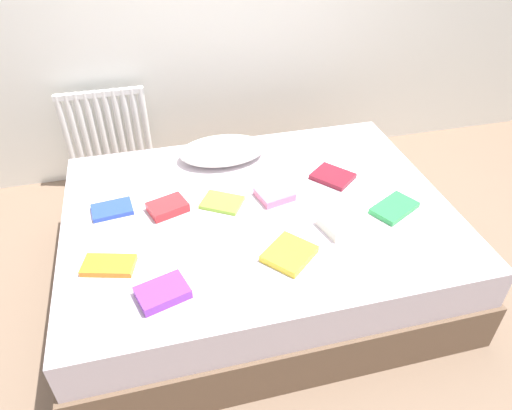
% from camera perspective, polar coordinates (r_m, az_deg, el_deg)
% --- Properties ---
extents(ground_plane, '(8.00, 8.00, 0.00)m').
position_cam_1_polar(ground_plane, '(2.75, 0.26, -8.56)').
color(ground_plane, '#7F6651').
extents(bed, '(2.00, 1.50, 0.50)m').
position_cam_1_polar(bed, '(2.58, 0.27, -4.76)').
color(bed, brown).
rests_on(bed, ground).
extents(radiator, '(0.58, 0.04, 0.60)m').
position_cam_1_polar(radiator, '(3.44, -17.66, 8.53)').
color(radiator, white).
rests_on(radiator, ground).
extents(pillow, '(0.51, 0.32, 0.11)m').
position_cam_1_polar(pillow, '(2.79, -4.11, 6.64)').
color(pillow, white).
rests_on(pillow, bed).
extents(textbook_maroon, '(0.27, 0.27, 0.03)m').
position_cam_1_polar(textbook_maroon, '(2.66, 9.31, 3.46)').
color(textbook_maroon, maroon).
rests_on(textbook_maroon, bed).
extents(textbook_pink, '(0.21, 0.19, 0.04)m').
position_cam_1_polar(textbook_pink, '(2.48, 2.25, 1.32)').
color(textbook_pink, pink).
rests_on(textbook_pink, bed).
extents(textbook_red, '(0.22, 0.19, 0.05)m').
position_cam_1_polar(textbook_red, '(2.42, -10.70, -0.26)').
color(textbook_red, red).
rests_on(textbook_red, bed).
extents(textbook_white, '(0.26, 0.22, 0.05)m').
position_cam_1_polar(textbook_white, '(2.33, 10.77, -2.07)').
color(textbook_white, white).
rests_on(textbook_white, bed).
extents(textbook_yellow, '(0.28, 0.28, 0.03)m').
position_cam_1_polar(textbook_yellow, '(2.14, 4.08, -5.94)').
color(textbook_yellow, yellow).
rests_on(textbook_yellow, bed).
extents(textbook_blue, '(0.22, 0.16, 0.02)m').
position_cam_1_polar(textbook_blue, '(2.49, -17.09, -0.52)').
color(textbook_blue, '#2847B7').
rests_on(textbook_blue, bed).
extents(textbook_purple, '(0.24, 0.20, 0.04)m').
position_cam_1_polar(textbook_purple, '(2.00, -11.29, -10.41)').
color(textbook_purple, purple).
rests_on(textbook_purple, bed).
extents(textbook_orange, '(0.25, 0.18, 0.03)m').
position_cam_1_polar(textbook_orange, '(2.18, -17.48, -7.02)').
color(textbook_orange, orange).
rests_on(textbook_orange, bed).
extents(textbook_lime, '(0.25, 0.23, 0.02)m').
position_cam_1_polar(textbook_lime, '(2.44, -4.16, 0.31)').
color(textbook_lime, '#8CC638').
rests_on(textbook_lime, bed).
extents(textbook_green, '(0.28, 0.24, 0.03)m').
position_cam_1_polar(textbook_green, '(2.49, 16.48, -0.35)').
color(textbook_green, green).
rests_on(textbook_green, bed).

